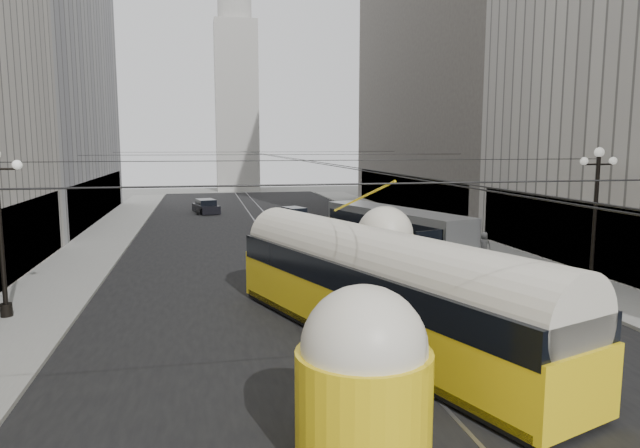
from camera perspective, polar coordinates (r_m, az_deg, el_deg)
name	(u,v)px	position (r m, az deg, el deg)	size (l,w,h in m)	color
road	(282,244)	(38.44, -3.80, -2.03)	(20.00, 85.00, 0.02)	black
sidewalk_left	(103,241)	(42.09, -20.90, -1.56)	(4.00, 72.00, 0.15)	gray
sidewalk_right	(430,230)	(44.93, 10.90, -0.61)	(4.00, 72.00, 0.15)	gray
rail_left	(271,245)	(38.34, -4.91, -2.06)	(0.12, 85.00, 0.04)	gray
rail_right	(293,244)	(38.54, -2.70, -1.99)	(0.12, 85.00, 0.04)	gray
building_left_far	(17,52)	(55.58, -28.07, 14.96)	(12.60, 28.60, 28.60)	#999999
building_right_far	(463,44)	(59.46, 14.16, 17.07)	(12.60, 32.60, 32.60)	#514C47
distant_tower	(236,87)	(85.57, -8.40, 13.44)	(6.00, 6.00, 31.36)	#B2AFA8
lamppost_left_mid	(0,223)	(24.36, -29.39, 0.09)	(1.86, 0.44, 6.37)	black
lamppost_right_mid	(596,208)	(29.20, 25.84, 1.45)	(1.86, 0.44, 6.37)	black
catenary	(285,157)	(36.89, -3.49, 6.75)	(25.00, 72.00, 0.23)	black
streetcar	(378,288)	(19.19, 5.85, -6.38)	(7.88, 16.93, 3.90)	yellow
city_bus	(395,231)	(33.91, 7.50, -0.70)	(5.78, 11.82, 2.90)	#949799
sedan_white_far	(294,215)	(49.58, -2.60, 0.90)	(2.82, 4.28, 1.25)	white
sedan_dark_far	(206,207)	(56.78, -11.34, 1.69)	(2.75, 4.61, 1.36)	black
pedestrian_sidewalk_right	(484,246)	(33.82, 16.09, -2.08)	(0.77, 0.47, 1.57)	gray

